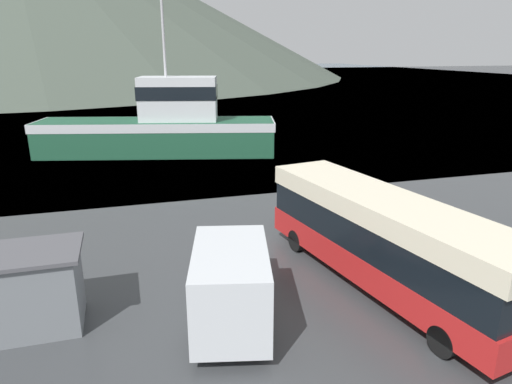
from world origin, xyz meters
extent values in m
plane|color=#3D5160|center=(0.00, 140.58, 0.00)|extent=(240.00, 240.00, 0.00)
cube|color=red|center=(-1.07, 9.22, 0.94)|extent=(4.40, 11.12, 0.98)
cube|color=black|center=(-1.07, 9.22, 1.99)|extent=(4.31, 10.90, 1.12)
cube|color=beige|center=(-1.07, 9.22, 2.90)|extent=(4.40, 11.12, 0.70)
cube|color=black|center=(-2.04, 14.57, 1.80)|extent=(2.18, 0.45, 1.52)
cylinder|color=black|center=(-2.83, 12.76, 0.45)|extent=(0.46, 0.94, 0.90)
cylinder|color=black|center=(-0.66, 13.15, 0.45)|extent=(0.46, 0.94, 0.90)
cylinder|color=black|center=(-1.48, 5.29, 0.45)|extent=(0.46, 0.94, 0.90)
cylinder|color=black|center=(0.69, 5.68, 0.45)|extent=(0.46, 0.94, 0.90)
cube|color=silver|center=(-6.71, 8.04, 1.46)|extent=(2.95, 4.22, 2.22)
cube|color=silver|center=(-6.08, 10.71, 0.96)|extent=(2.45, 2.09, 1.22)
cube|color=black|center=(-6.27, 9.93, 1.96)|extent=(1.78, 0.47, 0.78)
cylinder|color=black|center=(-7.07, 10.71, 0.35)|extent=(0.37, 0.73, 0.70)
cylinder|color=black|center=(-5.20, 10.28, 0.35)|extent=(0.37, 0.73, 0.70)
cylinder|color=black|center=(-7.84, 7.40, 0.35)|extent=(0.37, 0.73, 0.70)
cylinder|color=black|center=(-5.98, 6.97, 0.35)|extent=(0.37, 0.73, 0.70)
cube|color=#1E5138|center=(-6.85, 33.11, 1.34)|extent=(18.75, 8.42, 2.69)
cube|color=silver|center=(-6.85, 33.11, 2.35)|extent=(18.94, 8.50, 0.67)
cube|color=silver|center=(-5.08, 32.67, 4.35)|extent=(6.38, 4.22, 3.32)
cube|color=black|center=(-5.08, 32.67, 4.84)|extent=(6.51, 4.33, 0.99)
cylinder|color=#B2B2B7|center=(-5.93, 32.88, 9.05)|extent=(0.20, 0.20, 6.09)
cube|color=olive|center=(2.74, 11.49, 0.58)|extent=(1.04, 0.94, 1.17)
cube|color=olive|center=(2.74, 11.49, 1.23)|extent=(1.14, 1.03, 0.13)
cube|color=slate|center=(-12.52, 9.88, 1.17)|extent=(3.13, 2.04, 2.34)
cube|color=#4C4C51|center=(-12.52, 9.88, 2.40)|extent=(3.44, 2.25, 0.12)
camera|label=1|loc=(-9.28, -3.44, 7.97)|focal=32.00mm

